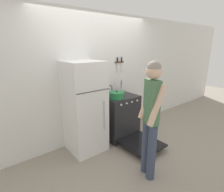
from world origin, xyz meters
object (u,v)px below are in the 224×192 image
at_px(utensil_jar, 121,90).
at_px(tea_kettle, 110,93).
at_px(stove_range, 120,117).
at_px(dutch_oven_pot, 117,95).
at_px(person, 151,115).
at_px(refrigerator, 85,108).

bearing_deg(utensil_jar, tea_kettle, -178.88).
height_order(tea_kettle, utensil_jar, utensil_jar).
relative_size(stove_range, dutch_oven_pot, 3.94).
bearing_deg(person, stove_range, -0.61).
distance_m(stove_range, dutch_oven_pot, 0.56).
xyz_separation_m(dutch_oven_pot, utensil_jar, (0.34, 0.25, 0.00)).
distance_m(tea_kettle, person, 1.36).
distance_m(dutch_oven_pot, utensil_jar, 0.42).
relative_size(stove_range, utensil_jar, 4.77).
distance_m(dutch_oven_pot, tea_kettle, 0.24).
relative_size(refrigerator, person, 0.96).
bearing_deg(dutch_oven_pot, tea_kettle, 87.00).
height_order(refrigerator, person, person).
bearing_deg(person, utensil_jar, -4.82).
height_order(refrigerator, tea_kettle, refrigerator).
height_order(refrigerator, stove_range, refrigerator).
bearing_deg(utensil_jar, person, -114.93).
xyz_separation_m(refrigerator, utensil_jar, (0.99, 0.13, 0.15)).
relative_size(dutch_oven_pot, person, 0.20).
xyz_separation_m(tea_kettle, person, (-0.29, -1.33, 0.01)).
bearing_deg(person, tea_kettle, 7.67).
height_order(refrigerator, dutch_oven_pot, refrigerator).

